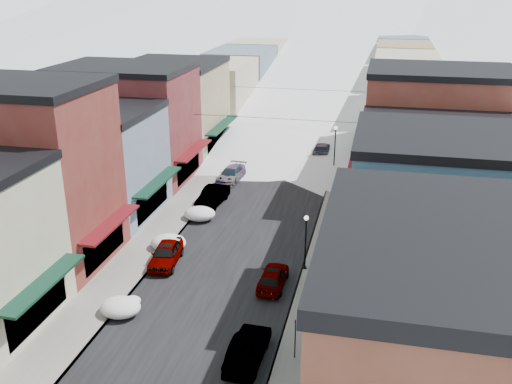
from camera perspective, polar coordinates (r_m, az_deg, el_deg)
The scene contains 31 objects.
road at distance 74.29m, azimuth 4.90°, elevation 6.19°, with size 10.00×160.00×0.01m, color black.
sidewalk_left at distance 75.40m, azimuth -0.10°, elevation 6.54°, with size 3.20×160.00×0.15m, color gray.
sidewalk_right at distance 73.73m, azimuth 10.01°, elevation 5.89°, with size 3.20×160.00×0.15m, color gray.
curb_left at distance 75.08m, azimuth 1.06°, elevation 6.48°, with size 0.10×160.00×0.15m, color slate.
curb_right at distance 73.81m, azimuth 8.81°, elevation 5.98°, with size 0.10×160.00×0.15m, color slate.
bldg_l_brick_near at distance 41.22m, azimuth -22.32°, elevation 1.66°, with size 12.30×8.20×12.50m.
bldg_l_grayblue at distance 48.33m, azimuth -16.01°, elevation 2.93°, with size 11.30×9.20×9.00m.
bldg_l_brick_far at distance 56.22m, azimuth -12.76°, elevation 6.75°, with size 13.30×9.20×11.00m.
bldg_l_tan at distance 64.91m, azimuth -8.22°, elevation 8.45°, with size 11.30×11.20×10.00m.
bldg_r_green at distance 27.40m, azimuth 18.97°, elevation -11.03°, with size 11.30×9.20×9.50m.
bldg_r_blue at distance 35.18m, azimuth 17.73°, elevation -2.69°, with size 11.30×9.20×10.50m.
bldg_r_cream at distance 43.86m, azimuth 17.44°, elevation 0.96°, with size 12.30×9.20×9.00m.
bldg_r_brick_far at distance 52.14m, azimuth 17.48°, elevation 5.50°, with size 13.30×9.20×11.50m.
bldg_r_tan at distance 61.99m, azimuth 15.84°, elevation 7.05°, with size 11.30×11.20×9.50m.
distant_blocks at distance 95.89m, azimuth 6.92°, elevation 11.88°, with size 34.00×55.00×8.00m.
overhead_cables at distance 60.83m, azimuth 3.42°, elevation 8.95°, with size 16.40×15.04×0.04m.
car_silver_sedan at distance 40.00m, azimuth -8.99°, elevation -6.11°, with size 1.76×4.38×1.49m, color #9B9EA3.
car_dark_hatch at distance 49.61m, azimuth -4.38°, elevation -0.42°, with size 1.61×4.62×1.52m, color black.
car_silver_wagon at distance 55.32m, azimuth -2.50°, elevation 1.81°, with size 1.90×4.66×1.35m, color #ACAEB4.
car_green_sedan at distance 30.40m, azimuth -0.82°, elevation -15.42°, with size 1.54×4.41×1.45m, color black.
car_gray_suv at distance 36.81m, azimuth 1.70°, elevation -8.48°, with size 1.62×4.02×1.37m, color gray.
car_black_sedan at distance 63.17m, azimuth 6.68°, elevation 4.20°, with size 2.13×5.25×1.52m, color black.
car_lane_silver at distance 71.42m, azimuth 4.11°, elevation 6.19°, with size 1.66×4.12×1.40m, color #A9ADB2.
car_lane_white at distance 88.56m, azimuth 7.51°, elevation 9.02°, with size 2.72×5.90×1.64m, color white.
parking_sign at distance 30.07m, azimuth 3.94°, elevation -14.16°, with size 0.12×0.30×2.28m.
trash_can at distance 40.35m, azimuth 6.31°, elevation -5.96°, with size 0.52×0.52×0.88m.
streetlamp_near at distance 37.97m, azimuth 5.00°, elevation -4.36°, with size 0.32×0.32×3.87m.
streetlamp_far at distance 57.49m, azimuth 7.91°, elevation 4.90°, with size 0.39×0.39×4.68m.
snow_pile_near at distance 35.06m, azimuth -13.29°, elevation -11.10°, with size 2.42×2.69×1.02m.
snow_pile_mid at distance 42.08m, azimuth -8.67°, elevation -5.01°, with size 2.60×2.80×1.10m.
snow_pile_far at distance 46.77m, azimuth -5.58°, elevation -2.15°, with size 2.55×2.77×1.08m.
Camera 1 is at (9.42, -11.28, 18.71)m, focal length 40.00 mm.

